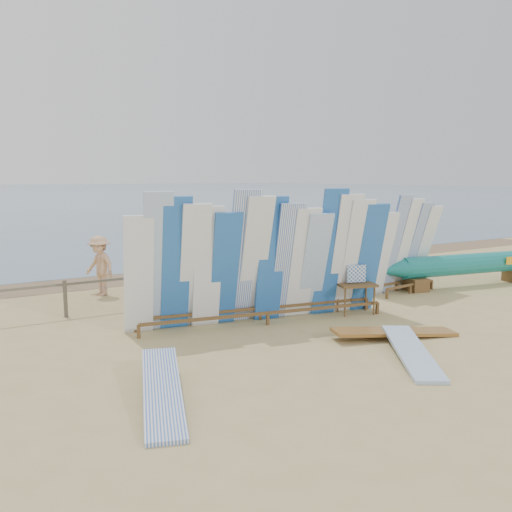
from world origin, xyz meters
TOP-DOWN VIEW (x-y plane):
  - ground at (0.00, 0.00)m, footprint 160.00×160.00m
  - wet_sand_strip at (0.00, 7.20)m, footprint 40.00×2.60m
  - fence at (0.00, 3.00)m, footprint 12.08×0.08m
  - main_surfboard_rack at (-0.19, 0.12)m, footprint 6.25×1.88m
  - side_surfboard_rack at (5.05, 0.79)m, footprint 2.53×1.03m
  - outrigger_canoe at (7.44, 0.43)m, footprint 7.13×1.85m
  - vendor_table at (2.19, -0.36)m, footprint 1.07×0.90m
  - flat_board_c at (1.54, -2.31)m, footprint 2.74×1.36m
  - flat_board_e at (-3.88, -2.94)m, footprint 1.41×2.72m
  - flat_board_b at (0.86, -3.41)m, footprint 1.93×2.57m
  - beach_chair_left at (0.89, 4.06)m, footprint 0.60×0.62m
  - beach_chair_right at (0.40, 4.28)m, footprint 0.68×0.69m
  - stroller at (2.70, 4.29)m, footprint 0.61×0.86m
  - beachgoer_6 at (3.72, 3.91)m, footprint 0.81×1.00m
  - beachgoer_10 at (7.48, 4.05)m, footprint 0.76×1.06m
  - beachgoer_7 at (4.50, 5.40)m, footprint 0.67×0.47m
  - beachgoer_9 at (6.31, 6.14)m, footprint 1.11×0.84m
  - beachgoer_5 at (0.73, 6.90)m, footprint 1.29×1.50m
  - beachgoer_4 at (1.24, 5.36)m, footprint 0.50×0.98m
  - beachgoer_3 at (-2.62, 5.00)m, footprint 0.82×1.19m

SIDE VIEW (x-z plane):
  - ground at x=0.00m, z-range 0.00..0.00m
  - wet_sand_strip at x=0.00m, z-range -0.01..0.01m
  - flat_board_c at x=1.54m, z-range -0.12..0.12m
  - flat_board_e at x=-3.88m, z-range -0.21..0.21m
  - flat_board_b at x=0.86m, z-range -0.12..0.12m
  - beach_chair_right at x=0.40m, z-range -0.17..0.63m
  - beach_chair_left at x=0.89m, z-range -0.17..0.65m
  - vendor_table at x=2.19m, z-range -0.20..1.01m
  - stroller at x=2.70m, z-range -0.11..1.04m
  - fence at x=0.00m, z-range 0.18..1.08m
  - outrigger_canoe at x=7.44m, z-range 0.14..1.16m
  - beachgoer_9 at x=6.31m, z-range 0.00..1.59m
  - beachgoer_4 at x=1.24m, z-range 0.00..1.61m
  - beachgoer_5 at x=0.73m, z-range 0.00..1.62m
  - beachgoer_10 at x=7.48m, z-range 0.00..1.66m
  - beachgoer_7 at x=4.50m, z-range 0.00..1.66m
  - beachgoer_3 at x=-2.62m, z-range 0.00..1.71m
  - beachgoer_6 at x=3.72m, z-range 0.00..1.85m
  - side_surfboard_rack at x=5.05m, z-range -0.14..2.72m
  - main_surfboard_rack at x=-0.19m, z-range -0.15..2.94m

